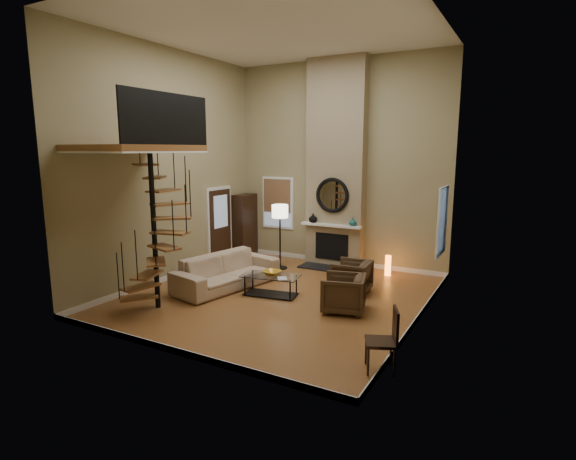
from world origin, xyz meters
The scene contains 33 objects.
ground centered at (0.00, 0.00, -0.01)m, with size 6.00×6.50×0.01m, color #AE7038.
back_wall centered at (0.00, 3.25, 2.75)m, with size 6.00×0.02×5.50m, color #998D63.
front_wall centered at (0.00, -3.25, 2.75)m, with size 6.00×0.02×5.50m, color #998D63.
left_wall centered at (-3.00, 0.00, 2.75)m, with size 0.02×6.50×5.50m, color #998D63.
right_wall centered at (3.00, 0.00, 2.75)m, with size 0.02×6.50×5.50m, color #998D63.
ceiling centered at (0.00, 0.00, 5.50)m, with size 6.00×6.50×0.01m, color silver.
baseboard_back centered at (0.00, 3.24, 0.06)m, with size 6.00×0.02×0.12m, color white.
baseboard_front centered at (0.00, -3.24, 0.06)m, with size 6.00×0.02×0.12m, color white.
baseboard_left centered at (-2.99, 0.00, 0.06)m, with size 0.02×6.50×0.12m, color white.
baseboard_right centered at (2.99, 0.00, 0.06)m, with size 0.02×6.50×0.12m, color white.
chimney_breast centered at (0.00, 3.06, 2.75)m, with size 1.60×0.38×5.50m, color #8B7A5A.
hearth centered at (0.00, 2.57, 0.02)m, with size 1.50×0.60×0.04m, color black.
firebox centered at (0.00, 2.86, 0.55)m, with size 0.95×0.02×0.72m, color black.
mantel centered at (0.00, 2.78, 1.15)m, with size 1.70×0.18×0.06m, color white.
mirror_frame centered at (0.00, 2.84, 1.95)m, with size 0.94×0.94×0.10m, color black.
mirror_disc centered at (0.00, 2.85, 1.95)m, with size 0.80×0.80×0.01m, color white.
vase_left centered at (-0.55, 2.82, 1.30)m, with size 0.24×0.24×0.25m, color black.
vase_right centered at (0.60, 2.82, 1.28)m, with size 0.20×0.20×0.21m, color #185556.
window_back centered at (-1.90, 3.22, 1.62)m, with size 1.02×0.06×1.52m.
window_right centered at (2.97, 2.00, 1.63)m, with size 0.06×1.02×1.52m.
entry_door centered at (-2.95, 1.80, 1.05)m, with size 0.10×1.05×2.16m.
loft centered at (-2.04, -1.80, 3.24)m, with size 1.70×2.20×1.09m.
spiral_stair centered at (-1.78, -1.79, 1.78)m, with size 1.47×1.47×4.06m.
hutch centered at (-2.80, 2.82, 0.95)m, with size 0.38×0.80×1.79m, color black.
sofa centered at (-1.37, -0.04, 0.40)m, with size 2.57×1.00×0.75m, color tan.
armchair_near centered at (1.35, 1.02, 0.35)m, with size 0.78×0.81×0.73m, color #473221.
armchair_far centered at (1.64, -0.17, 0.35)m, with size 0.81×0.83×0.76m, color #473221.
coffee_table centered at (-0.18, -0.05, 0.28)m, with size 1.34×0.83×0.46m.
bowl centered at (-0.18, 0.00, 0.50)m, with size 0.39×0.39×0.10m, color gold.
book centered at (0.17, -0.20, 0.46)m, with size 0.19×0.26×0.03m, color gray.
floor_lamp centered at (-1.12, 2.00, 1.41)m, with size 0.43×0.43×1.75m.
accent_lamp centered at (1.61, 2.72, 0.25)m, with size 0.15×0.15×0.53m, color orange.
side_chair centered at (3.02, -2.18, 0.53)m, with size 0.56×0.55×0.93m.
Camera 1 is at (4.68, -8.12, 3.16)m, focal length 27.93 mm.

